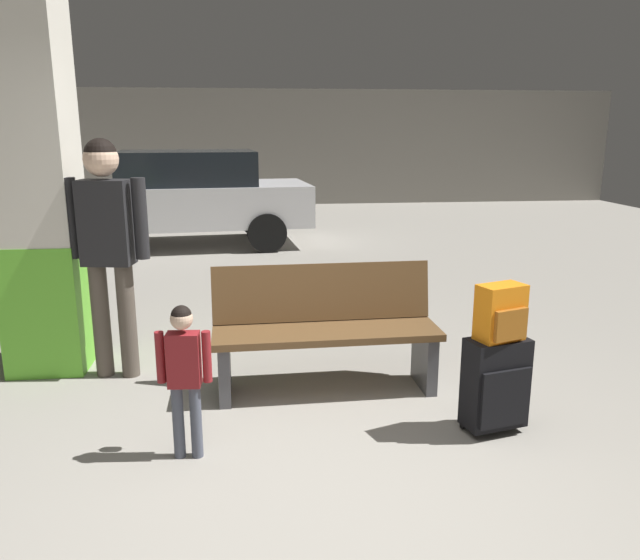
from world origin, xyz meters
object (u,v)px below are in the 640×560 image
Objects in this scene: backpack_bright at (501,313)px; bench at (325,330)px; structural_pillar at (36,188)px; child at (184,366)px; parked_car_far at (181,196)px; suitcase at (496,383)px; adult at (107,234)px.

bench is at bearing 140.62° from backpack_bright.
child is (1.19, -1.55, -0.86)m from structural_pillar.
bench is at bearing -74.71° from parked_car_far.
child is at bearing -177.11° from backpack_bright.
suitcase is at bearing -25.47° from structural_pillar.
parked_car_far is (-2.56, 6.65, 0.03)m from backpack_bright.
structural_pillar is 8.38× the size of backpack_bright.
suitcase is 2.89m from adult.
backpack_bright is (3.05, -1.45, -0.64)m from structural_pillar.
adult is 0.42× the size of parked_car_far.
child is 0.51× the size of adult.
bench is 0.91× the size of adult.
suitcase is at bearing 2.90° from child.
bench is 1.78× the size of child.
structural_pillar is 0.68m from adult.
bench is at bearing -14.68° from adult.
structural_pillar is at bearing -95.42° from parked_car_far.
child is at bearing -84.07° from parked_car_far.
backpack_bright is at bearing -39.38° from bench.
child is at bearing -135.58° from bench.
structural_pillar reaches higher than adult.
structural_pillar is 1.60× the size of adult.
structural_pillar is 0.67× the size of parked_car_far.
adult is (0.54, -0.26, -0.31)m from structural_pillar.
parked_car_far reaches higher than child.
adult is at bearing 165.32° from bench.
backpack_bright reaches higher than bench.
structural_pillar reaches higher than backpack_bright.
structural_pillar reaches higher than suitcase.
suitcase is (0.96, -0.79, -0.12)m from bench.
adult is (-0.65, 1.29, 0.54)m from child.
backpack_bright is at bearing -16.27° from suitcase.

